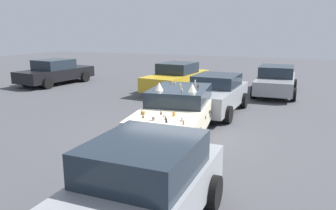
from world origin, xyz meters
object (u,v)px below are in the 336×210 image
(parked_sedan_behind_left, at_px, (215,94))
(parked_sedan_near_left, at_px, (136,193))
(parked_sedan_row_back_far, at_px, (177,78))
(parked_sedan_far_left, at_px, (55,72))
(art_car_decorated, at_px, (178,111))
(parked_sedan_row_back_center, at_px, (276,80))

(parked_sedan_behind_left, height_order, parked_sedan_near_left, parked_sedan_near_left)
(parked_sedan_row_back_far, distance_m, parked_sedan_far_left, 7.38)
(parked_sedan_row_back_far, xyz_separation_m, parked_sedan_far_left, (-0.40, 7.37, -0.02))
(art_car_decorated, height_order, parked_sedan_far_left, art_car_decorated)
(parked_sedan_near_left, bearing_deg, parked_sedan_row_back_far, -162.00)
(art_car_decorated, bearing_deg, parked_sedan_behind_left, 166.49)
(art_car_decorated, height_order, parked_sedan_row_back_center, art_car_decorated)
(art_car_decorated, bearing_deg, parked_sedan_near_left, 6.01)
(parked_sedan_row_back_center, height_order, parked_sedan_behind_left, parked_sedan_behind_left)
(art_car_decorated, xyz_separation_m, parked_sedan_near_left, (-4.92, -1.22, -0.02))
(art_car_decorated, xyz_separation_m, parked_sedan_row_back_far, (6.50, 2.57, -0.01))
(art_car_decorated, xyz_separation_m, parked_sedan_far_left, (6.09, 9.93, -0.02))
(parked_sedan_behind_left, distance_m, parked_sedan_near_left, 8.08)
(parked_sedan_near_left, bearing_deg, art_car_decorated, -166.43)
(parked_sedan_row_back_center, bearing_deg, parked_sedan_behind_left, -22.70)
(parked_sedan_row_back_far, relative_size, parked_sedan_near_left, 1.09)
(parked_sedan_row_back_far, bearing_deg, parked_sedan_near_left, 24.23)
(parked_sedan_far_left, xyz_separation_m, parked_sedan_near_left, (-11.01, -11.15, 0.01))
(parked_sedan_row_back_far, height_order, parked_sedan_near_left, parked_sedan_row_back_far)
(parked_sedan_row_back_center, height_order, parked_sedan_near_left, parked_sedan_near_left)
(parked_sedan_near_left, bearing_deg, parked_sedan_behind_left, -173.85)
(parked_sedan_row_back_far, relative_size, parked_sedan_far_left, 0.98)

